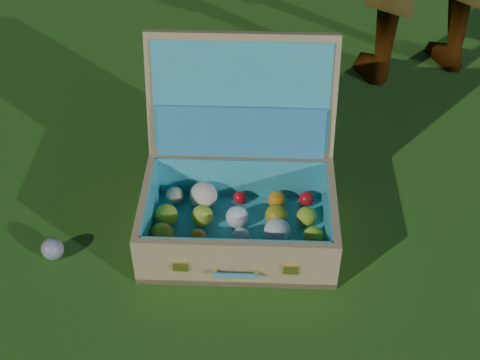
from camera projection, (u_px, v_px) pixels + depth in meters
name	position (u px, v px, depth m)	size (l,w,h in m)	color
ground	(302.00, 229.00, 1.88)	(60.00, 60.00, 0.00)	#215114
stray_ball	(52.00, 249.00, 1.78)	(0.06, 0.06, 0.06)	teal
suitcase	(238.00, 183.00, 1.82)	(0.53, 0.50, 0.49)	tan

